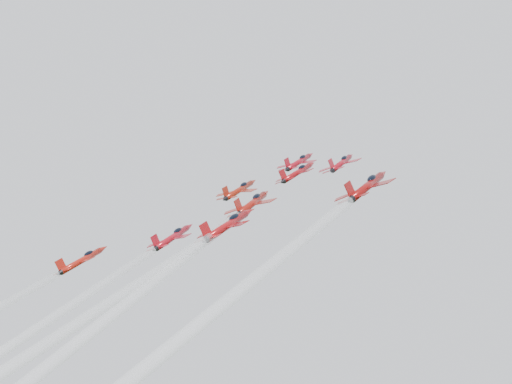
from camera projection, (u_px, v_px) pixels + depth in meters
The scene contains 6 objects.
jet_lead at pixel (299, 162), 156.41m from camera, with size 9.74×12.10×8.88m.
jet_row2_left at pixel (240, 190), 148.74m from camera, with size 9.83×12.22×8.96m.
jet_row2_center at pixel (298, 172), 141.91m from camera, with size 9.27×11.52×8.45m.
jet_row2_right at pixel (342, 163), 132.83m from camera, with size 8.83×10.97×8.05m.
jet_center at pixel (39, 344), 85.40m from camera, with size 10.50×94.00×67.18m.
jet_rear_farright at pixel (161, 358), 63.81m from camera, with size 10.14×90.80×64.89m.
Camera 1 is at (77.56, -97.37, 98.80)m, focal length 50.00 mm.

